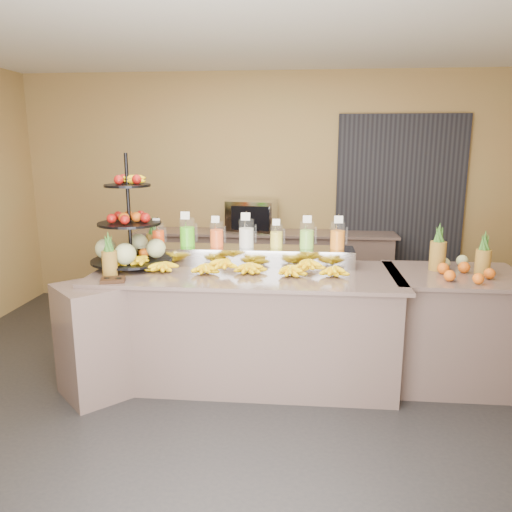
# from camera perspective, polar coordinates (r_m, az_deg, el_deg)

# --- Properties ---
(ground) EXTENTS (6.00, 6.00, 0.00)m
(ground) POSITION_cam_1_polar(r_m,az_deg,el_deg) (4.15, -1.51, -15.41)
(ground) COLOR black
(ground) RESTS_ON ground
(room_envelope) EXTENTS (6.04, 5.02, 2.82)m
(room_envelope) POSITION_cam_1_polar(r_m,az_deg,el_deg) (4.43, 2.04, 11.65)
(room_envelope) COLOR olive
(room_envelope) RESTS_ON ground
(buffet_counter) EXTENTS (2.75, 1.25, 0.93)m
(buffet_counter) POSITION_cam_1_polar(r_m,az_deg,el_deg) (4.21, -2.69, -8.06)
(buffet_counter) COLOR gray
(buffet_counter) RESTS_ON ground
(right_counter) EXTENTS (1.08, 0.88, 0.93)m
(right_counter) POSITION_cam_1_polar(r_m,az_deg,el_deg) (4.48, 21.47, -7.63)
(right_counter) COLOR gray
(right_counter) RESTS_ON ground
(back_ledge) EXTENTS (3.10, 0.55, 0.93)m
(back_ledge) POSITION_cam_1_polar(r_m,az_deg,el_deg) (6.09, 0.99, -1.48)
(back_ledge) COLOR gray
(back_ledge) RESTS_ON ground
(pitcher_tray) EXTENTS (1.85, 0.30, 0.15)m
(pitcher_tray) POSITION_cam_1_polar(r_m,az_deg,el_deg) (4.35, -1.09, 0.06)
(pitcher_tray) COLOR gray
(pitcher_tray) RESTS_ON buffet_counter
(juice_pitcher_orange_a) EXTENTS (0.11, 0.11, 0.26)m
(juice_pitcher_orange_a) POSITION_cam_1_polar(r_m,az_deg,el_deg) (4.47, -11.10, 2.29)
(juice_pitcher_orange_a) COLOR silver
(juice_pitcher_orange_a) RESTS_ON pitcher_tray
(juice_pitcher_green) EXTENTS (0.13, 0.14, 0.32)m
(juice_pitcher_green) POSITION_cam_1_polar(r_m,az_deg,el_deg) (4.40, -7.86, 2.53)
(juice_pitcher_green) COLOR silver
(juice_pitcher_green) RESTS_ON pitcher_tray
(juice_pitcher_orange_b) EXTENTS (0.12, 0.12, 0.29)m
(juice_pitcher_orange_b) POSITION_cam_1_polar(r_m,az_deg,el_deg) (4.35, -4.51, 2.34)
(juice_pitcher_orange_b) COLOR silver
(juice_pitcher_orange_b) RESTS_ON pitcher_tray
(juice_pitcher_milk) EXTENTS (0.13, 0.14, 0.32)m
(juice_pitcher_milk) POSITION_cam_1_polar(r_m,az_deg,el_deg) (4.31, -1.10, 2.43)
(juice_pitcher_milk) COLOR silver
(juice_pitcher_milk) RESTS_ON pitcher_tray
(juice_pitcher_lemon) EXTENTS (0.11, 0.11, 0.27)m
(juice_pitcher_lemon) POSITION_cam_1_polar(r_m,az_deg,el_deg) (4.29, 2.35, 2.14)
(juice_pitcher_lemon) COLOR silver
(juice_pitcher_lemon) RESTS_ON pitcher_tray
(juice_pitcher_lime) EXTENTS (0.12, 0.13, 0.30)m
(juice_pitcher_lime) POSITION_cam_1_polar(r_m,az_deg,el_deg) (4.29, 5.83, 2.22)
(juice_pitcher_lime) COLOR silver
(juice_pitcher_lime) RESTS_ON pitcher_tray
(juice_pitcher_orange_c) EXTENTS (0.13, 0.13, 0.30)m
(juice_pitcher_orange_c) POSITION_cam_1_polar(r_m,az_deg,el_deg) (4.30, 9.30, 2.15)
(juice_pitcher_orange_c) COLOR silver
(juice_pitcher_orange_c) RESTS_ON pitcher_tray
(banana_heap) EXTENTS (2.00, 0.18, 0.17)m
(banana_heap) POSITION_cam_1_polar(r_m,az_deg,el_deg) (4.08, -3.67, -0.90)
(banana_heap) COLOR #F4B60C
(banana_heap) RESTS_ON buffet_counter
(fruit_stand) EXTENTS (0.73, 0.73, 0.95)m
(fruit_stand) POSITION_cam_1_polar(r_m,az_deg,el_deg) (4.35, -13.58, 1.94)
(fruit_stand) COLOR black
(fruit_stand) RESTS_ON buffet_counter
(condiment_caddy) EXTENTS (0.21, 0.18, 0.03)m
(condiment_caddy) POSITION_cam_1_polar(r_m,az_deg,el_deg) (3.95, -16.04, -2.65)
(condiment_caddy) COLOR black
(condiment_caddy) RESTS_ON buffet_counter
(pineapple_left_a) EXTENTS (0.12, 0.12, 0.36)m
(pineapple_left_a) POSITION_cam_1_polar(r_m,az_deg,el_deg) (4.11, -16.40, -0.41)
(pineapple_left_a) COLOR brown
(pineapple_left_a) RESTS_ON buffet_counter
(pineapple_left_b) EXTENTS (0.13, 0.13, 0.39)m
(pineapple_left_b) POSITION_cam_1_polar(r_m,az_deg,el_deg) (4.62, -11.62, 1.45)
(pineapple_left_b) COLOR brown
(pineapple_left_b) RESTS_ON buffet_counter
(right_fruit_pile) EXTENTS (0.45, 0.43, 0.24)m
(right_fruit_pile) POSITION_cam_1_polar(r_m,az_deg,el_deg) (4.30, 22.35, -1.02)
(right_fruit_pile) COLOR brown
(right_fruit_pile) RESTS_ON right_counter
(oven_warmer) EXTENTS (0.61, 0.46, 0.37)m
(oven_warmer) POSITION_cam_1_polar(r_m,az_deg,el_deg) (5.98, -0.47, 4.61)
(oven_warmer) COLOR gray
(oven_warmer) RESTS_ON back_ledge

